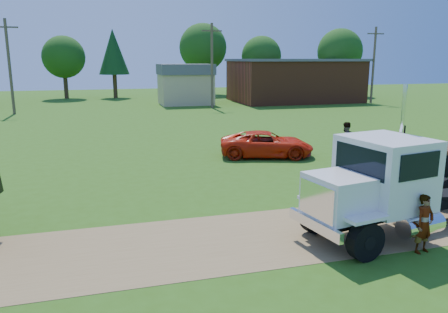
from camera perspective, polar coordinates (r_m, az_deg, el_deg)
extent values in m
plane|color=#2F5713|center=(13.97, 10.22, -9.66)|extent=(140.00, 140.00, 0.00)
cube|color=brown|center=(13.97, 10.23, -9.64)|extent=(120.00, 4.20, 0.01)
cube|color=black|center=(14.89, 23.22, -5.90)|extent=(7.37, 2.19, 0.29)
cylinder|color=black|center=(12.34, 17.98, -10.47)|extent=(1.12, 0.52, 1.07)
cylinder|color=black|center=(12.34, 17.98, -10.47)|extent=(0.43, 0.42, 0.38)
cylinder|color=black|center=(13.80, 11.97, -7.64)|extent=(1.12, 0.52, 1.07)
cylinder|color=black|center=(13.80, 11.97, -7.64)|extent=(0.43, 0.42, 0.38)
cylinder|color=black|center=(16.75, 24.01, -4.85)|extent=(1.12, 0.52, 1.07)
cylinder|color=black|center=(16.75, 24.01, -4.85)|extent=(0.43, 0.42, 0.38)
cylinder|color=black|center=(17.71, 26.68, -4.20)|extent=(1.12, 0.52, 1.07)
cylinder|color=black|center=(17.71, 26.68, -4.20)|extent=(0.43, 0.42, 0.38)
cube|color=silver|center=(12.76, 15.21, -4.86)|extent=(2.02, 1.94, 1.17)
cube|color=white|center=(12.23, 12.06, -5.68)|extent=(0.33, 1.46, 0.98)
cube|color=white|center=(12.43, 11.73, -8.71)|extent=(0.54, 2.24, 0.29)
cube|color=silver|center=(13.68, 20.29, -1.91)|extent=(2.43, 2.67, 2.05)
cube|color=black|center=(12.89, 17.32, -0.54)|extent=(0.39, 1.93, 0.83)
cube|color=black|center=(12.82, 24.20, -1.15)|extent=(1.45, 0.29, 0.73)
cube|color=black|center=(14.40, 17.07, 0.82)|extent=(1.45, 0.29, 0.73)
cube|color=silver|center=(12.11, 18.18, -7.70)|extent=(1.23, 0.64, 0.10)
cube|color=silver|center=(13.59, 12.09, -5.12)|extent=(1.23, 0.64, 0.10)
cylinder|color=white|center=(13.60, 24.29, -8.16)|extent=(1.45, 0.82, 0.59)
cylinder|color=white|center=(14.79, 21.91, -0.02)|extent=(0.16, 0.16, 4.49)
cylinder|color=black|center=(15.71, 26.12, -4.38)|extent=(1.25, 1.25, 0.12)
imported|color=red|center=(24.03, 5.59, 1.63)|extent=(5.50, 3.68, 1.40)
cylinder|color=black|center=(22.16, 26.68, -1.04)|extent=(1.11, 0.66, 1.07)
cylinder|color=black|center=(24.19, 24.66, 0.20)|extent=(1.11, 0.66, 1.07)
cube|color=black|center=(22.45, 22.35, 2.44)|extent=(0.16, 0.16, 1.07)
imported|color=#999999|center=(13.29, 24.70, -8.00)|extent=(0.68, 0.52, 1.66)
imported|color=#999999|center=(24.25, 15.55, 2.03)|extent=(1.04, 0.85, 1.99)
cube|color=brown|center=(56.87, 9.13, 9.66)|extent=(15.00, 10.00, 5.00)
cube|color=#555559|center=(56.81, 9.23, 12.33)|extent=(15.40, 10.40, 0.30)
cube|color=tan|center=(52.61, -5.05, 8.78)|extent=(6.00, 5.00, 3.60)
cube|color=#555559|center=(52.51, -5.10, 11.29)|extent=(6.20, 5.40, 1.20)
cylinder|color=#4E3F2C|center=(47.30, -26.20, 10.42)|extent=(0.28, 0.28, 9.00)
cube|color=#4E3F2C|center=(47.38, -26.65, 14.88)|extent=(2.20, 0.14, 0.14)
cylinder|color=#4E3F2C|center=(48.05, -1.57, 11.69)|extent=(0.28, 0.28, 9.00)
cube|color=#4E3F2C|center=(48.14, -1.60, 16.10)|extent=(2.20, 0.14, 0.14)
cylinder|color=#4E3F2C|center=(56.41, 18.93, 11.16)|extent=(0.28, 0.28, 9.00)
cube|color=#4E3F2C|center=(56.48, 19.21, 14.91)|extent=(2.20, 0.14, 0.14)
cylinder|color=#331D14|center=(63.95, -19.94, 8.48)|extent=(0.56, 0.56, 2.99)
sphere|color=#173E0F|center=(63.84, -20.22, 12.11)|extent=(5.64, 5.64, 5.64)
cylinder|color=#331D14|center=(62.91, -14.03, 8.92)|extent=(0.56, 0.56, 3.27)
cone|color=#103711|center=(62.82, -14.26, 13.13)|extent=(4.11, 4.11, 6.07)
cylinder|color=#331D14|center=(67.44, -2.73, 9.71)|extent=(0.56, 0.56, 3.76)
sphere|color=#173E0F|center=(67.38, -2.78, 14.05)|extent=(7.09, 7.09, 7.09)
cylinder|color=#331D14|center=(65.99, 4.83, 9.32)|extent=(0.56, 0.56, 3.08)
sphere|color=#173E0F|center=(65.88, 4.90, 12.95)|extent=(5.80, 5.80, 5.80)
cylinder|color=#331D14|center=(67.38, 14.66, 9.18)|extent=(0.56, 0.56, 3.44)
sphere|color=#173E0F|center=(67.30, 14.88, 13.14)|extent=(6.48, 6.48, 6.48)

